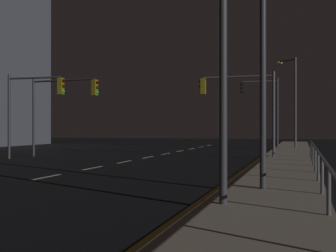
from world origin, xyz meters
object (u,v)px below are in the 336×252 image
Objects in this scene: traffic_light_far_center at (62,99)px; street_lamp_corner at (212,0)px; traffic_light_mid_right at (239,97)px; traffic_light_mid_left at (262,100)px; street_lamp_mid_block at (292,94)px; traffic_light_far_left at (33,99)px; street_lamp_median at (267,27)px.

traffic_light_far_center is 0.65× the size of street_lamp_corner.
traffic_light_mid_right is at bearing 8.58° from traffic_light_far_center.
street_lamp_mid_block reaches higher than traffic_light_mid_left.
street_lamp_corner is at bearing -51.70° from traffic_light_far_center.
traffic_light_mid_left reaches higher than traffic_light_far_center.
traffic_light_mid_left is 1.16× the size of traffic_light_far_left.
street_lamp_corner is (12.50, -15.82, 1.14)m from traffic_light_far_center.
street_lamp_mid_block is (13.70, 14.98, 1.11)m from traffic_light_far_center.
street_lamp_corner reaches higher than street_lamp_median.
traffic_light_mid_left is 1.16× the size of traffic_light_mid_right.
traffic_light_mid_left is 0.76× the size of street_lamp_mid_block.
street_lamp_corner reaches higher than street_lamp_mid_block.
street_lamp_corner reaches higher than traffic_light_mid_left.
street_lamp_corner is at bearing -87.61° from traffic_light_mid_left.
street_lamp_median is (2.25, -26.30, 0.45)m from traffic_light_mid_left.
traffic_light_mid_right is at bearing -92.16° from traffic_light_mid_left.
street_lamp_median reaches higher than traffic_light_far_left.
street_lamp_mid_block is at bearing 89.67° from street_lamp_median.
traffic_light_far_left is 18.02m from street_lamp_median.
traffic_light_mid_left is at bearing 87.84° from traffic_light_mid_right.
traffic_light_far_center is at bearing -171.42° from traffic_light_mid_right.
traffic_light_far_left is 1.00× the size of traffic_light_mid_right.
street_lamp_median is at bearing -79.84° from traffic_light_mid_right.
traffic_light_mid_right is 17.57m from street_lamp_corner.
traffic_light_far_center is (0.64, 2.21, 0.09)m from traffic_light_far_left.
street_lamp_corner is at bearing -112.38° from street_lamp_median.
street_lamp_corner is (13.13, -13.61, 1.23)m from traffic_light_far_left.
traffic_light_far_left is (-11.93, -15.23, -0.63)m from traffic_light_mid_left.
street_lamp_corner is (-1.21, -30.80, 0.02)m from street_lamp_mid_block.
traffic_light_mid_right is at bearing 100.16° from street_lamp_median.
street_lamp_median is at bearing -37.99° from traffic_light_far_left.
street_lamp_median is (14.18, -11.08, 1.08)m from traffic_light_far_left.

